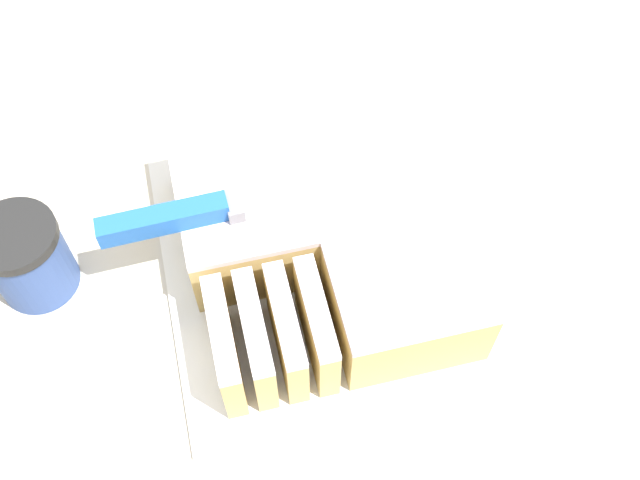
# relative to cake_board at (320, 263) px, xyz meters

# --- Properties ---
(ground_plane) EXTENTS (8.00, 8.00, 0.00)m
(ground_plane) POSITION_rel_cake_board_xyz_m (0.04, 0.08, -0.89)
(ground_plane) COLOR #7F705B
(countertop) EXTENTS (1.40, 1.10, 0.88)m
(countertop) POSITION_rel_cake_board_xyz_m (0.04, 0.08, -0.44)
(countertop) COLOR beige
(countertop) RESTS_ON ground_plane
(cake_board) EXTENTS (0.33, 0.35, 0.01)m
(cake_board) POSITION_rel_cake_board_xyz_m (0.00, 0.00, 0.00)
(cake_board) COLOR white
(cake_board) RESTS_ON countertop
(cake) EXTENTS (0.27, 0.30, 0.09)m
(cake) POSITION_rel_cake_board_xyz_m (0.01, 0.01, 0.05)
(cake) COLOR tan
(cake) RESTS_ON cake_board
(knife) EXTENTS (0.31, 0.04, 0.02)m
(knife) POSITION_rel_cake_board_xyz_m (-0.11, 0.03, 0.10)
(knife) COLOR silver
(knife) RESTS_ON cake
(coffee_cup) EXTENTS (0.09, 0.09, 0.09)m
(coffee_cup) POSITION_rel_cake_board_xyz_m (-0.29, 0.05, 0.04)
(coffee_cup) COLOR #334C8C
(coffee_cup) RESTS_ON countertop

